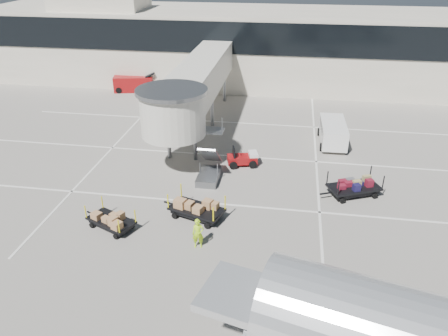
{
  "coord_description": "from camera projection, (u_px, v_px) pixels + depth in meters",
  "views": [
    {
      "loc": [
        3.78,
        -20.91,
        14.47
      ],
      "look_at": [
        -0.03,
        3.07,
        2.0
      ],
      "focal_mm": 35.0,
      "sensor_mm": 36.0,
      "label": 1
    }
  ],
  "objects": [
    {
      "name": "ground_worker",
      "position": [
        198.0,
        233.0,
        23.04
      ],
      "size": [
        0.7,
        0.54,
        1.72
      ],
      "primitive_type": "imported",
      "rotation": [
        0.0,
        0.0,
        0.22
      ],
      "color": "#A0D716",
      "rests_on": "ground"
    },
    {
      "name": "ground",
      "position": [
        216.0,
        222.0,
        25.5
      ],
      "size": [
        140.0,
        140.0,
        0.0
      ],
      "primitive_type": "plane",
      "color": "#9B958A",
      "rests_on": "ground"
    },
    {
      "name": "terminal",
      "position": [
        258.0,
        46.0,
        49.98
      ],
      "size": [
        64.0,
        12.11,
        15.2
      ],
      "color": "beige",
      "rests_on": "ground"
    },
    {
      "name": "box_cart_far",
      "position": [
        110.0,
        220.0,
        24.77
      ],
      "size": [
        3.41,
        2.42,
        1.34
      ],
      "rotation": [
        0.0,
        0.0,
        -0.43
      ],
      "color": "black",
      "rests_on": "ground"
    },
    {
      "name": "box_cart_near",
      "position": [
        194.0,
        209.0,
        25.69
      ],
      "size": [
        3.96,
        2.51,
        1.53
      ],
      "rotation": [
        0.0,
        0.0,
        -0.33
      ],
      "color": "black",
      "rests_on": "ground"
    },
    {
      "name": "suitcase_cart",
      "position": [
        354.0,
        188.0,
        27.99
      ],
      "size": [
        4.01,
        2.81,
        1.57
      ],
      "rotation": [
        0.0,
        0.0,
        0.42
      ],
      "color": "black",
      "rests_on": "ground"
    },
    {
      "name": "lane_markings",
      "position": [
        229.0,
        154.0,
        33.79
      ],
      "size": [
        40.0,
        30.0,
        0.02
      ],
      "color": "silver",
      "rests_on": "ground"
    },
    {
      "name": "belt_loader",
      "position": [
        134.0,
        84.0,
        47.97
      ],
      "size": [
        4.78,
        2.65,
        2.18
      ],
      "rotation": [
        0.0,
        0.0,
        0.22
      ],
      "color": "maroon",
      "rests_on": "ground"
    },
    {
      "name": "jet_bridge",
      "position": [
        194.0,
        87.0,
        34.88
      ],
      "size": [
        5.7,
        20.4,
        6.03
      ],
      "color": "beige",
      "rests_on": "ground"
    },
    {
      "name": "baggage_tug",
      "position": [
        243.0,
        159.0,
        31.86
      ],
      "size": [
        2.35,
        1.83,
        1.42
      ],
      "rotation": [
        0.0,
        0.0,
        0.26
      ],
      "color": "maroon",
      "rests_on": "ground"
    },
    {
      "name": "minivan",
      "position": [
        333.0,
        131.0,
        35.21
      ],
      "size": [
        2.19,
        4.76,
        1.78
      ],
      "rotation": [
        0.0,
        0.0,
        0.03
      ],
      "color": "white",
      "rests_on": "ground"
    }
  ]
}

